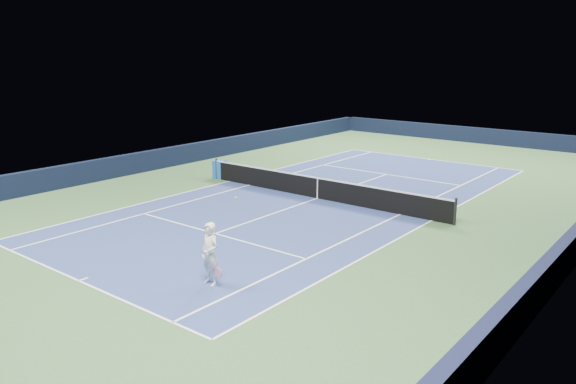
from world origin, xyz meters
The scene contains 18 objects.
ground centered at (0.00, 0.00, 0.00)m, with size 40.00×40.00×0.00m, color #345830.
wall_far centered at (0.00, 19.82, 0.55)m, with size 22.00×0.35×1.10m, color black.
wall_left centered at (-10.82, 0.00, 0.55)m, with size 0.35×40.00×1.10m, color black.
court_surface centered at (0.00, 0.00, 0.00)m, with size 10.97×23.77×0.01m, color navy.
baseline_far centered at (0.00, 11.88, 0.01)m, with size 10.97×0.08×0.00m, color white.
baseline_near centered at (0.00, -11.88, 0.01)m, with size 10.97×0.08×0.00m, color white.
sideline_doubles_right centered at (5.49, 0.00, 0.01)m, with size 0.08×23.77×0.00m, color white.
sideline_doubles_left centered at (-5.49, 0.00, 0.01)m, with size 0.08×23.77×0.00m, color white.
sideline_singles_right centered at (4.12, 0.00, 0.01)m, with size 0.08×23.77×0.00m, color white.
sideline_singles_left centered at (-4.12, 0.00, 0.01)m, with size 0.08×23.77×0.00m, color white.
service_line_far centered at (0.00, 6.40, 0.01)m, with size 8.23×0.08×0.00m, color white.
service_line_near centered at (0.00, -6.40, 0.01)m, with size 8.23×0.08×0.00m, color white.
center_service_line centered at (0.00, 0.00, 0.01)m, with size 0.08×12.80×0.00m, color white.
center_mark_far centered at (0.00, 11.73, 0.01)m, with size 0.08×0.30×0.00m, color white.
center_mark_near centered at (0.00, -11.73, 0.01)m, with size 0.08×0.30×0.00m, color white.
tennis_net centered at (0.00, 0.00, 0.50)m, with size 12.90×0.10×1.07m.
sponsor_cube centered at (-6.40, 0.22, 0.46)m, with size 0.62×0.56×0.93m.
tennis_player centered at (3.17, -9.66, 0.91)m, with size 0.84×1.30×2.38m.
Camera 1 is at (14.10, -19.94, 6.47)m, focal length 35.00 mm.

